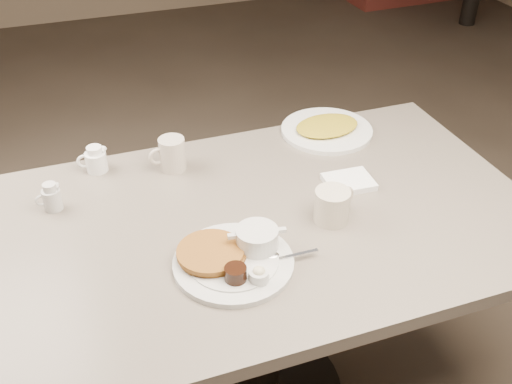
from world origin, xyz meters
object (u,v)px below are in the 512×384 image
object	(u,v)px
creamer_right	(95,160)
diner_table	(258,265)
coffee_mug_far	(172,154)
hash_plate	(327,129)
main_plate	(235,255)
creamer_left	(52,198)
coffee_mug_near	(333,205)

from	to	relation	value
creamer_right	diner_table	bearing A→B (deg)	-45.36
coffee_mug_far	hash_plate	size ratio (longest dim) A/B	0.33
diner_table	hash_plate	xyz separation A→B (m)	(0.37, 0.36, 0.18)
creamer_right	hash_plate	distance (m)	0.74
coffee_mug_far	hash_plate	distance (m)	0.53
main_plate	creamer_right	xyz separation A→B (m)	(-0.26, 0.52, 0.01)
coffee_mug_far	main_plate	bearing A→B (deg)	-84.28
hash_plate	main_plate	bearing A→B (deg)	-133.58
coffee_mug_far	creamer_left	size ratio (longest dim) A/B	1.38
main_plate	coffee_mug_near	bearing A→B (deg)	14.79
main_plate	coffee_mug_near	distance (m)	0.30
coffee_mug_far	coffee_mug_near	bearing A→B (deg)	-48.34
diner_table	coffee_mug_near	xyz separation A→B (m)	(0.18, -0.07, 0.22)
coffee_mug_far	creamer_left	xyz separation A→B (m)	(-0.35, -0.09, -0.01)
coffee_mug_near	hash_plate	size ratio (longest dim) A/B	0.42
creamer_right	hash_plate	bearing A→B (deg)	-1.66
creamer_left	creamer_right	world-z (taller)	same
coffee_mug_near	creamer_left	world-z (taller)	coffee_mug_near
diner_table	hash_plate	world-z (taller)	hash_plate
creamer_left	creamer_right	size ratio (longest dim) A/B	0.83
diner_table	hash_plate	bearing A→B (deg)	44.21
hash_plate	coffee_mug_far	bearing A→B (deg)	-175.19
main_plate	hash_plate	world-z (taller)	main_plate
coffee_mug_near	creamer_left	xyz separation A→B (m)	(-0.69, 0.29, -0.01)
coffee_mug_near	creamer_left	bearing A→B (deg)	156.84
diner_table	creamer_left	bearing A→B (deg)	156.15
coffee_mug_near	main_plate	bearing A→B (deg)	-165.21
coffee_mug_far	creamer_left	distance (m)	0.36
diner_table	coffee_mug_far	world-z (taller)	coffee_mug_far
main_plate	hash_plate	size ratio (longest dim) A/B	1.11
coffee_mug_near	creamer_right	distance (m)	0.71
coffee_mug_near	coffee_mug_far	bearing A→B (deg)	131.66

